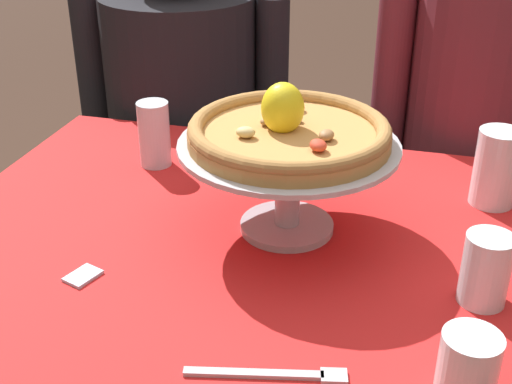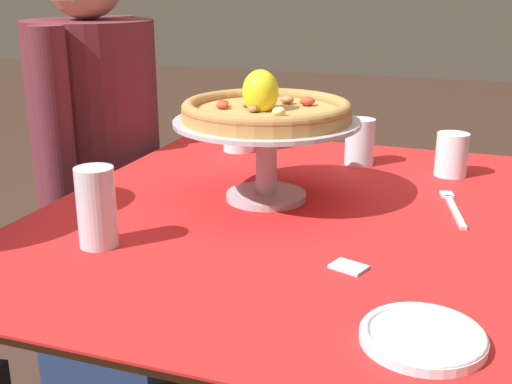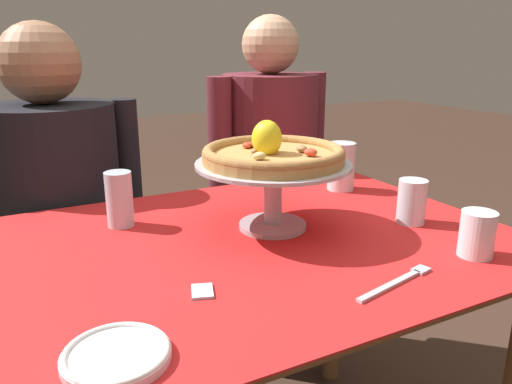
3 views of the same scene
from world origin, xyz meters
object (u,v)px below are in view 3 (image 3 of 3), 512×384
Objects in this scene: pizza at (273,153)px; dinner_fork at (399,281)px; water_glass_back_left at (120,202)px; side_plate at (116,355)px; water_glass_front_right at (477,237)px; sugar_packet at (202,291)px; pizza_stand at (273,181)px; diner_right at (269,199)px; water_glass_side_right at (411,205)px; diner_left at (60,231)px; water_glass_back_right at (341,169)px.

pizza reaches higher than dinner_fork.
water_glass_back_left is 0.53m from side_plate.
side_plate is at bearing -178.92° from water_glass_front_right.
dinner_fork is (0.37, -0.52, -0.05)m from water_glass_back_left.
water_glass_front_right is at bearing -11.40° from sugar_packet.
diner_right is at bearing 61.47° from pizza_stand.
side_plate is at bearing -141.96° from pizza_stand.
dinner_fork is (-0.24, -0.22, -0.04)m from water_glass_side_right.
diner_right is (0.72, -0.01, -0.00)m from diner_left.
pizza is at bearing -118.62° from diner_right.
dinner_fork is at bearing -63.25° from diner_left.
sugar_packet is at bearing 158.43° from dinner_fork.
water_glass_back_right is at bearing 63.22° from dinner_fork.
water_glass_back_left is 0.65× the size of dinner_fork.
water_glass_front_right is at bearing 4.93° from dinner_fork.
water_glass_back_left is at bearing 96.67° from sugar_packet.
diner_left is at bearing 126.94° from water_glass_front_right.
water_glass_back_left is 1.23× the size of water_glass_side_right.
dinner_fork is (-0.22, -0.02, -0.04)m from water_glass_front_right.
pizza_stand is 0.38m from water_glass_back_right.
dinner_fork is at bearing -21.57° from sugar_packet.
pizza is 0.45m from water_glass_front_right.
pizza is (-0.00, 0.00, 0.06)m from pizza_stand.
diner_left reaches higher than water_glass_back_right.
side_plate is 0.74× the size of dinner_fork.
side_plate is at bearing -91.55° from diner_left.
sugar_packet is 0.04× the size of diner_right.
water_glass_side_right is 1.02m from diner_left.
sugar_packet is (-0.58, -0.39, -0.06)m from water_glass_back_right.
diner_left is at bearing 124.54° from pizza_stand.
pizza reaches higher than water_glass_side_right.
pizza reaches higher than water_glass_back_right.
water_glass_front_right is (0.28, -0.32, -0.07)m from pizza_stand.
diner_right is (0.25, 0.92, -0.14)m from dinner_fork.
pizza is 0.57m from side_plate.
water_glass_back_right is at bearing 34.03° from sugar_packet.
diner_left is (-0.71, 0.71, -0.18)m from water_glass_side_right.
water_glass_side_right is (-0.02, -0.30, -0.02)m from water_glass_back_right.
diner_left is (-0.40, 0.59, -0.25)m from pizza_stand.
water_glass_back_right is at bearing 28.83° from pizza.
pizza is 0.39m from dinner_fork.
water_glass_front_right is 0.08× the size of diner_left.
pizza_stand is at bearing 100.56° from dinner_fork.
pizza_stand is at bearing 130.96° from water_glass_front_right.
dinner_fork is at bearing -79.31° from pizza.
water_glass_front_right is (0.58, -0.50, -0.02)m from water_glass_back_left.
water_glass_side_right is at bearing -94.39° from water_glass_back_right.
water_glass_front_right is 0.47× the size of dinner_fork.
water_glass_side_right is (0.30, -0.12, -0.13)m from pizza.
sugar_packet is (0.17, 0.12, -0.01)m from side_plate.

